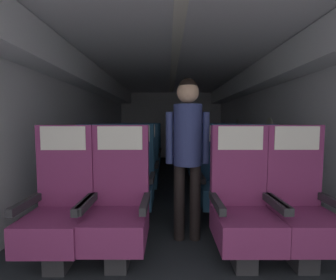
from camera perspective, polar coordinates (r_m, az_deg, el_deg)
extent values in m
cube|color=#23282D|center=(4.19, 1.31, -12.19)|extent=(3.58, 7.83, 0.02)
cube|color=silver|center=(4.31, -21.75, 2.84)|extent=(0.08, 7.43, 2.18)
cube|color=silver|center=(4.39, 23.97, 2.79)|extent=(0.08, 7.43, 2.18)
cube|color=silver|center=(4.13, 1.36, 18.36)|extent=(3.46, 7.43, 0.06)
cube|color=silver|center=(7.74, 0.61, 3.71)|extent=(3.46, 0.06, 2.18)
cube|color=silver|center=(4.31, -19.34, 14.55)|extent=(0.35, 7.13, 0.36)
cube|color=silver|center=(4.38, 21.68, 14.32)|extent=(0.35, 7.13, 0.36)
cube|color=white|center=(4.12, 1.36, 17.82)|extent=(0.12, 6.68, 0.02)
cylinder|color=white|center=(4.37, 23.45, 3.38)|extent=(0.01, 0.26, 0.26)
cylinder|color=white|center=(6.12, 16.48, 3.75)|extent=(0.01, 0.26, 0.26)
cube|color=#38383D|center=(2.26, -25.54, -24.33)|extent=(0.17, 0.18, 0.23)
cube|color=#7A2D60|center=(2.16, -25.75, -18.95)|extent=(0.47, 0.51, 0.23)
cube|color=#7A2D60|center=(2.21, -23.81, -5.74)|extent=(0.47, 0.09, 0.70)
cube|color=#28282D|center=(2.00, -19.89, -14.36)|extent=(0.05, 0.43, 0.06)
cube|color=#28282D|center=(2.19, -31.44, -13.09)|extent=(0.05, 0.43, 0.06)
cube|color=silver|center=(2.14, -24.55, 0.40)|extent=(0.38, 0.01, 0.20)
cube|color=#38383D|center=(2.14, -12.41, -25.80)|extent=(0.17, 0.18, 0.23)
cube|color=#7A2D60|center=(2.03, -12.53, -20.17)|extent=(0.47, 0.51, 0.23)
cube|color=#7A2D60|center=(2.09, -11.51, -6.04)|extent=(0.47, 0.09, 0.70)
cube|color=#28282D|center=(1.92, -5.75, -14.96)|extent=(0.05, 0.43, 0.06)
cube|color=#28282D|center=(2.01, -19.16, -14.24)|extent=(0.05, 0.43, 0.06)
cube|color=silver|center=(2.01, -11.89, 0.47)|extent=(0.38, 0.01, 0.20)
cube|color=#38383D|center=(2.36, 30.05, -23.15)|extent=(0.17, 0.18, 0.23)
cube|color=#7A2D60|center=(2.27, 30.29, -17.96)|extent=(0.47, 0.51, 0.23)
cube|color=#7A2D60|center=(2.32, 28.11, -5.42)|extent=(0.47, 0.09, 0.70)
cube|color=#28282D|center=(2.32, 35.45, -12.31)|extent=(0.05, 0.43, 0.06)
cube|color=#28282D|center=(2.10, 24.99, -13.66)|extent=(0.05, 0.43, 0.06)
cube|color=silver|center=(2.25, 28.94, 0.43)|extent=(0.38, 0.01, 0.20)
cube|color=#38383D|center=(2.18, 17.98, -25.22)|extent=(0.17, 0.18, 0.23)
cube|color=#7A2D60|center=(2.08, 18.14, -19.68)|extent=(0.47, 0.51, 0.23)
cube|color=#7A2D60|center=(2.13, 16.67, -5.91)|extent=(0.47, 0.09, 0.70)
cube|color=#28282D|center=(2.08, 24.40, -13.75)|extent=(0.05, 0.43, 0.06)
cube|color=#28282D|center=(1.95, 11.71, -14.75)|extent=(0.05, 0.43, 0.06)
cube|color=silver|center=(2.06, 17.23, 0.46)|extent=(0.38, 0.01, 0.20)
cube|color=#38383D|center=(2.97, -17.93, -16.94)|extent=(0.17, 0.18, 0.23)
cube|color=navy|center=(2.90, -18.04, -12.69)|extent=(0.47, 0.51, 0.23)
cube|color=navy|center=(2.99, -17.03, -2.98)|extent=(0.47, 0.09, 0.70)
cube|color=#28282D|center=(2.78, -13.63, -8.92)|extent=(0.05, 0.43, 0.06)
cube|color=#28282D|center=(2.92, -22.44, -8.50)|extent=(0.05, 0.43, 0.06)
cube|color=silver|center=(2.93, -17.42, 1.57)|extent=(0.38, 0.01, 0.20)
cube|color=#38383D|center=(2.88, -8.78, -17.44)|extent=(0.17, 0.18, 0.23)
cube|color=navy|center=(2.81, -8.83, -13.07)|extent=(0.47, 0.51, 0.23)
cube|color=navy|center=(2.91, -8.32, -3.04)|extent=(0.47, 0.09, 0.70)
cube|color=#28282D|center=(2.73, -4.10, -9.08)|extent=(0.05, 0.43, 0.06)
cube|color=#28282D|center=(2.79, -13.55, -8.86)|extent=(0.05, 0.43, 0.06)
cube|color=silver|center=(2.84, -8.52, 1.65)|extent=(0.38, 0.01, 0.20)
cube|color=#38383D|center=(3.06, 21.73, -16.42)|extent=(0.17, 0.18, 0.23)
cube|color=navy|center=(2.98, 21.85, -12.28)|extent=(0.47, 0.51, 0.23)
cube|color=navy|center=(3.08, 20.65, -2.87)|extent=(0.47, 0.09, 0.70)
cube|color=#28282D|center=(3.02, 26.00, -8.17)|extent=(0.05, 0.43, 0.06)
cube|color=#28282D|center=(2.86, 17.69, -8.66)|extent=(0.05, 0.43, 0.06)
cube|color=silver|center=(3.01, 21.11, 1.56)|extent=(0.38, 0.01, 0.20)
cube|color=#38383D|center=(2.92, 12.44, -17.20)|extent=(0.17, 0.18, 0.23)
cube|color=navy|center=(2.84, 12.51, -12.88)|extent=(0.47, 0.51, 0.23)
cube|color=navy|center=(2.95, 11.77, -3.00)|extent=(0.47, 0.09, 0.70)
cube|color=#28282D|center=(2.85, 17.10, -8.68)|extent=(0.05, 0.43, 0.06)
cube|color=#28282D|center=(2.75, 7.90, -8.99)|extent=(0.05, 0.43, 0.06)
cube|color=silver|center=(2.88, 12.05, 1.63)|extent=(0.38, 0.01, 0.20)
cube|color=#38383D|center=(3.75, -13.98, -12.33)|extent=(0.17, 0.18, 0.23)
cube|color=navy|center=(3.69, -14.05, -8.90)|extent=(0.47, 0.51, 0.23)
cube|color=navy|center=(3.81, -13.43, -1.35)|extent=(0.47, 0.09, 0.70)
cube|color=#28282D|center=(3.60, -10.58, -5.84)|extent=(0.05, 0.43, 0.06)
cube|color=#28282D|center=(3.71, -17.54, -5.67)|extent=(0.05, 0.43, 0.06)
cube|color=silver|center=(3.75, -13.67, 2.23)|extent=(0.38, 0.01, 0.20)
cube|color=#38383D|center=(3.66, -6.47, -12.62)|extent=(0.17, 0.18, 0.23)
cube|color=navy|center=(3.60, -6.50, -9.12)|extent=(0.47, 0.51, 0.23)
cube|color=navy|center=(3.73, -6.21, -1.39)|extent=(0.47, 0.09, 0.70)
cube|color=#28282D|center=(3.54, -2.85, -5.93)|extent=(0.05, 0.43, 0.06)
cube|color=#28282D|center=(3.59, -10.16, -5.85)|extent=(0.05, 0.43, 0.06)
cube|color=silver|center=(3.66, -6.32, 2.28)|extent=(0.38, 0.01, 0.20)
cube|color=#38383D|center=(3.80, 16.82, -12.15)|extent=(0.17, 0.18, 0.23)
cube|color=navy|center=(3.74, 16.90, -8.77)|extent=(0.47, 0.51, 0.23)
cube|color=navy|center=(3.86, 16.14, -1.33)|extent=(0.47, 0.09, 0.70)
cube|color=#28282D|center=(3.77, 20.28, -5.56)|extent=(0.05, 0.43, 0.06)
cube|color=#28282D|center=(3.64, 13.53, -5.77)|extent=(0.05, 0.43, 0.06)
cube|color=silver|center=(3.80, 16.43, 2.20)|extent=(0.38, 0.01, 0.20)
cube|color=#38383D|center=(3.69, 9.53, -12.52)|extent=(0.17, 0.18, 0.23)
cube|color=navy|center=(3.63, 9.57, -9.04)|extent=(0.47, 0.51, 0.23)
cube|color=navy|center=(3.76, 9.13, -1.37)|extent=(0.47, 0.09, 0.70)
cube|color=#28282D|center=(3.63, 13.17, -5.78)|extent=(0.05, 0.43, 0.06)
cube|color=#28282D|center=(3.56, 5.99, -5.90)|extent=(0.05, 0.43, 0.06)
cube|color=silver|center=(3.69, 9.30, 2.27)|extent=(0.38, 0.01, 0.20)
cube|color=#38383D|center=(4.56, -11.40, -9.25)|extent=(0.17, 0.18, 0.23)
cube|color=navy|center=(4.51, -11.44, -6.41)|extent=(0.47, 0.51, 0.23)
cube|color=navy|center=(4.65, -11.03, -0.29)|extent=(0.47, 0.09, 0.70)
cube|color=#28282D|center=(4.44, -8.60, -3.86)|extent=(0.05, 0.43, 0.06)
cube|color=#28282D|center=(4.53, -14.31, -3.79)|extent=(0.05, 0.43, 0.06)
cube|color=silver|center=(4.59, -11.19, 2.65)|extent=(0.38, 0.01, 0.20)
cube|color=#38383D|center=(4.48, -5.46, -9.44)|extent=(0.17, 0.18, 0.23)
cube|color=navy|center=(4.43, -5.49, -6.55)|extent=(0.47, 0.51, 0.23)
cube|color=navy|center=(4.57, -5.29, -0.31)|extent=(0.47, 0.09, 0.70)
cube|color=#28282D|center=(4.38, -2.54, -3.94)|extent=(0.05, 0.43, 0.06)
cube|color=#28282D|center=(4.42, -8.45, -3.90)|extent=(0.05, 0.43, 0.06)
cube|color=silver|center=(4.51, -5.36, 2.69)|extent=(0.38, 0.01, 0.20)
cube|color=#38383D|center=(4.58, 13.65, -9.23)|extent=(0.17, 0.18, 0.23)
cube|color=navy|center=(4.53, 13.70, -6.40)|extent=(0.47, 0.51, 0.23)
cube|color=navy|center=(4.67, 13.19, -0.31)|extent=(0.47, 0.09, 0.70)
cube|color=#28282D|center=(4.56, 16.53, -3.78)|extent=(0.05, 0.43, 0.06)
cube|color=#28282D|center=(4.45, 10.90, -3.88)|extent=(0.05, 0.43, 0.06)
cube|color=silver|center=(4.61, 13.39, 2.62)|extent=(0.38, 0.01, 0.20)
cube|color=#38383D|center=(4.51, 7.86, -9.36)|extent=(0.17, 0.18, 0.23)
cube|color=navy|center=(4.46, 7.89, -6.48)|extent=(0.47, 0.51, 0.23)
cube|color=navy|center=(4.61, 7.58, -0.29)|extent=(0.47, 0.09, 0.70)
cube|color=#28282D|center=(4.47, 10.81, -3.84)|extent=(0.05, 0.43, 0.06)
cube|color=#28282D|center=(4.40, 4.98, -3.90)|extent=(0.05, 0.43, 0.06)
cube|color=silver|center=(4.54, 7.70, 2.68)|extent=(0.38, 0.01, 0.20)
cube|color=#38383D|center=(5.38, -9.71, -7.13)|extent=(0.17, 0.18, 0.23)
cube|color=navy|center=(5.34, -9.74, -4.71)|extent=(0.47, 0.51, 0.23)
cube|color=navy|center=(5.49, -9.44, 0.44)|extent=(0.47, 0.09, 0.70)
cube|color=#28282D|center=(5.28, -7.34, -2.54)|extent=(0.05, 0.43, 0.06)
cube|color=#28282D|center=(5.35, -12.17, -2.50)|extent=(0.05, 0.43, 0.06)
cube|color=silver|center=(5.43, -9.56, 2.93)|extent=(0.38, 0.01, 0.20)
cube|color=#38383D|center=(5.31, -4.61, -7.23)|extent=(0.17, 0.18, 0.23)
cube|color=navy|center=(5.27, -4.63, -4.78)|extent=(0.47, 0.51, 0.23)
cube|color=navy|center=(5.43, -4.49, 0.44)|extent=(0.47, 0.09, 0.70)
cube|color=#28282D|center=(5.23, -2.16, -2.57)|extent=(0.05, 0.43, 0.06)
cube|color=#28282D|center=(5.27, -7.11, -2.55)|extent=(0.05, 0.43, 0.06)
cube|color=silver|center=(5.36, -4.54, 2.96)|extent=(0.38, 0.01, 0.20)
cube|color=#38383D|center=(5.40, 11.42, -7.11)|extent=(0.17, 0.18, 0.23)
cube|color=navy|center=(5.36, 11.46, -4.69)|extent=(0.47, 0.51, 0.23)
cube|color=navy|center=(5.51, 11.09, 0.43)|extent=(0.47, 0.09, 0.70)
cube|color=#28282D|center=(5.38, 13.86, -2.49)|extent=(0.05, 0.43, 0.06)
cube|color=#28282D|center=(5.29, 9.08, -2.54)|extent=(0.05, 0.43, 0.06)
cube|color=silver|center=(5.45, 11.23, 2.92)|extent=(0.38, 0.01, 0.20)
cube|color=#38383D|center=(5.33, 6.52, -7.20)|extent=(0.17, 0.18, 0.23)
cube|color=navy|center=(5.29, 6.54, -4.76)|extent=(0.47, 0.51, 0.23)
cube|color=navy|center=(5.44, 6.33, 0.44)|extent=(0.47, 0.09, 0.70)
cube|color=#28282D|center=(5.29, 9.01, -2.53)|extent=(0.05, 0.43, 0.06)
cube|color=#28282D|center=(5.24, 4.09, -2.56)|extent=(0.05, 0.43, 0.06)
cube|color=silver|center=(5.38, 6.41, 2.96)|extent=(0.38, 0.01, 0.20)
cylinder|color=black|center=(2.42, 2.61, -15.00)|extent=(0.11, 0.11, 0.76)
cylinder|color=black|center=(2.44, 6.50, -14.92)|extent=(0.11, 0.11, 0.76)
cylinder|color=navy|center=(2.29, 4.67, 1.25)|extent=(0.28, 0.28, 0.60)
cylinder|color=navy|center=(2.29, 0.17, 0.51)|extent=(0.07, 0.07, 0.51)
cylinder|color=navy|center=(2.32, 9.10, 0.50)|extent=(0.07, 0.07, 0.51)
sphere|color=tan|center=(2.31, 4.73, 11.62)|extent=(0.22, 0.22, 0.22)
sphere|color=black|center=(2.31, 4.74, 12.68)|extent=(0.18, 0.18, 0.18)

